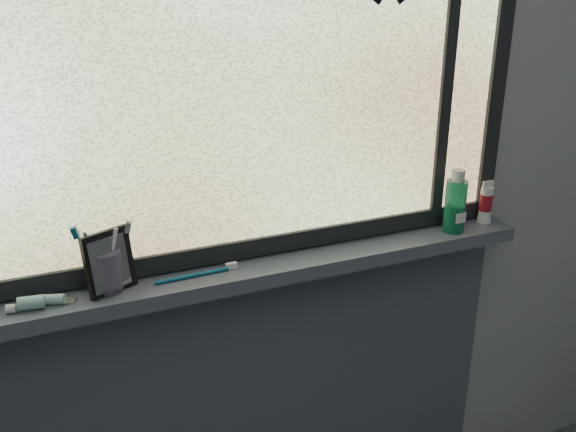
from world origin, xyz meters
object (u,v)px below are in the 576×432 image
(vanity_mirror, at_px, (109,262))
(cream_tube, at_px, (486,200))
(mouthwash_bottle, at_px, (456,201))
(toothbrush_cup, at_px, (105,271))

(vanity_mirror, distance_m, cream_tube, 1.11)
(mouthwash_bottle, bearing_deg, toothbrush_cup, 178.73)
(vanity_mirror, distance_m, mouthwash_bottle, 0.98)
(cream_tube, bearing_deg, toothbrush_cup, 179.86)
(mouthwash_bottle, bearing_deg, vanity_mirror, 179.14)
(toothbrush_cup, bearing_deg, vanity_mirror, -37.37)
(toothbrush_cup, distance_m, cream_tube, 1.12)
(mouthwash_bottle, distance_m, cream_tube, 0.13)
(mouthwash_bottle, relative_size, cream_tube, 1.64)
(mouthwash_bottle, bearing_deg, cream_tube, 8.55)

